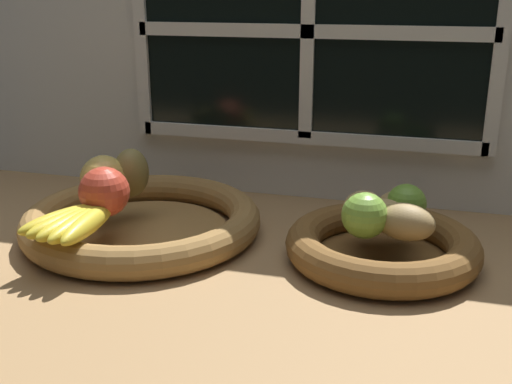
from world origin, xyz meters
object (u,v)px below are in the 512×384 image
Objects in this scene: potato_large at (384,215)px; fruit_bowl_left at (143,221)px; chili_pepper at (384,222)px; potato_oblong at (362,206)px; lime_near at (365,216)px; fruit_bowl_right at (382,246)px; potato_back at (399,206)px; banana_bunch_front at (78,220)px; potato_small at (405,222)px; lime_far at (406,204)px; apple_red_front at (104,192)px; pear_brown at (131,173)px; apple_golden_left at (104,178)px.

fruit_bowl_left is at bearing -180.00° from potato_large.
potato_oblong is at bearing -179.14° from chili_pepper.
lime_near is at bearing -5.85° from fruit_bowl_left.
lime_near is at bearing -123.69° from fruit_bowl_right.
potato_large is 4.57cm from potato_back.
banana_bunch_front is (-3.96, -12.17, 4.19)cm from fruit_bowl_left.
potato_small is 1.41× the size of lime_far.
pear_brown reaches higher than apple_red_front.
apple_golden_left is 47.09cm from potato_back.
potato_small is 1.29× the size of lime_near.
potato_back is at bearing 98.97° from potato_small.
pear_brown reaches higher than chili_pepper.
apple_red_front is 1.24× the size of potato_large.
lime_near is at bearing 3.07° from apple_red_front.
pear_brown is (3.34, 3.19, 0.30)cm from apple_golden_left.
potato_oblong is 4.31cm from potato_large.
lime_far reaches higher than potato_back.
banana_bunch_front is (-42.22, -12.17, 4.18)cm from fruit_bowl_right.
chili_pepper is (-2.84, -3.01, -2.06)cm from lime_far.
lime_near reaches higher than potato_large.
lime_near reaches higher than potato_small.
fruit_bowl_right is 4.54× the size of potato_large.
chili_pepper is (0.01, 0.66, 3.57)cm from fruit_bowl_right.
potato_back is at bearing 0.46° from pear_brown.
potato_small is (6.43, -5.67, 0.30)cm from potato_oblong.
banana_bunch_front is at bearing -163.92° from potato_large.
lime_near is (-2.44, -3.67, 1.00)cm from potato_large.
banana_bunch_front is at bearing -91.84° from pear_brown.
fruit_bowl_right is 6.78cm from potato_small.
potato_large is at bearing -0.79° from apple_golden_left.
potato_small is at bearing -4.19° from fruit_bowl_left.
lime_near is at bearing -125.84° from lime_far.
lime_far reaches higher than fruit_bowl_right.
lime_near is (35.81, -3.67, 5.93)cm from fruit_bowl_left.
potato_oblong is (38.00, 8.40, -1.56)cm from apple_red_front.
fruit_bowl_right is 4.27× the size of potato_oblong.
potato_back is at bearing 92.81° from chili_pepper.
potato_large reaches higher than chili_pepper.
fruit_bowl_left is 9.26cm from apple_red_front.
potato_back is (46.93, 3.54, -1.50)cm from apple_golden_left.
banana_bunch_front is 47.79cm from lime_far.
apple_golden_left is at bearing 175.66° from potato_small.
apple_red_front is (-41.41, -5.75, 6.51)cm from fruit_bowl_right.
fruit_bowl_left is 4.68× the size of pear_brown.
apple_red_front is at bearing -176.93° from lime_near.
lime_near is at bearing -81.35° from potato_oblong.
potato_oblong reaches higher than potato_large.
fruit_bowl_right is 3.67× the size of apple_red_front.
fruit_bowl_left is 41.73cm from potato_small.
potato_large is at bearing 90.00° from fruit_bowl_right.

